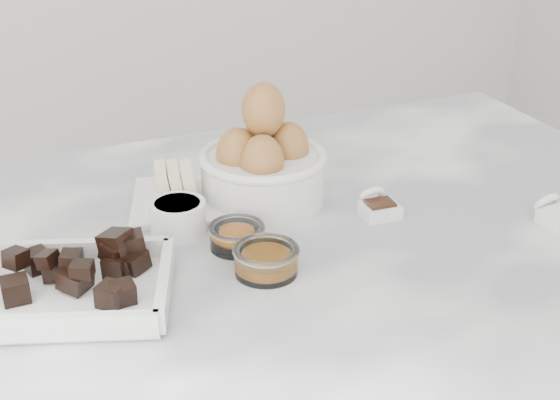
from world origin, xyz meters
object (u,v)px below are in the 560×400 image
at_px(egg_bowl, 263,163).
at_px(salt_spoon, 556,213).
at_px(honey_bowl, 266,260).
at_px(zest_bowl, 237,235).
at_px(butter_plate, 185,194).
at_px(sugar_ramekin, 178,216).
at_px(chocolate_dish, 70,283).
at_px(vanilla_spoon, 378,206).

distance_m(egg_bowl, salt_spoon, 0.40).
relative_size(honey_bowl, salt_spoon, 1.20).
height_order(zest_bowl, salt_spoon, salt_spoon).
relative_size(butter_plate, sugar_ramekin, 2.55).
bearing_deg(salt_spoon, butter_plate, 152.29).
bearing_deg(sugar_ramekin, salt_spoon, -19.18).
bearing_deg(zest_bowl, sugar_ramekin, 130.80).
bearing_deg(zest_bowl, salt_spoon, -13.36).
bearing_deg(salt_spoon, honey_bowl, 176.05).
relative_size(sugar_ramekin, egg_bowl, 0.41).
bearing_deg(zest_bowl, butter_plate, 101.48).
relative_size(egg_bowl, zest_bowl, 2.49).
bearing_deg(chocolate_dish, honey_bowl, -6.83).
bearing_deg(vanilla_spoon, zest_bowl, -176.79).
bearing_deg(vanilla_spoon, sugar_ramekin, 168.42).
relative_size(zest_bowl, vanilla_spoon, 1.14).
height_order(honey_bowl, zest_bowl, honey_bowl).
xyz_separation_m(butter_plate, salt_spoon, (0.44, -0.23, -0.01)).
distance_m(butter_plate, sugar_ramekin, 0.07).
bearing_deg(chocolate_dish, vanilla_spoon, 7.60).
relative_size(butter_plate, egg_bowl, 1.04).
xyz_separation_m(chocolate_dish, sugar_ramekin, (0.15, 0.11, 0.00)).
distance_m(chocolate_dish, sugar_ramekin, 0.19).
distance_m(chocolate_dish, egg_bowl, 0.33).
height_order(chocolate_dish, butter_plate, butter_plate).
distance_m(vanilla_spoon, salt_spoon, 0.23).
relative_size(butter_plate, vanilla_spoon, 2.95).
xyz_separation_m(chocolate_dish, zest_bowl, (0.21, 0.04, -0.01)).
xyz_separation_m(sugar_ramekin, salt_spoon, (0.47, -0.16, -0.01)).
xyz_separation_m(chocolate_dish, egg_bowl, (0.29, 0.16, 0.03)).
xyz_separation_m(honey_bowl, salt_spoon, (0.40, -0.03, -0.00)).
bearing_deg(honey_bowl, zest_bowl, 98.95).
distance_m(chocolate_dish, zest_bowl, 0.21).
bearing_deg(butter_plate, vanilla_spoon, -27.58).
bearing_deg(salt_spoon, chocolate_dish, 175.03).
height_order(egg_bowl, salt_spoon, egg_bowl).
height_order(chocolate_dish, honey_bowl, chocolate_dish).
distance_m(honey_bowl, vanilla_spoon, 0.21).
bearing_deg(egg_bowl, zest_bowl, -125.25).
height_order(honey_bowl, vanilla_spoon, vanilla_spoon).
bearing_deg(sugar_ramekin, egg_bowl, 19.58).
height_order(egg_bowl, honey_bowl, egg_bowl).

